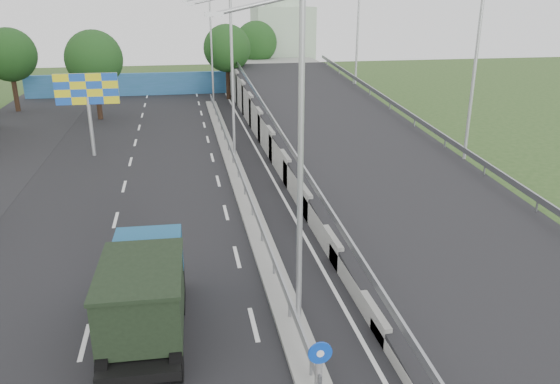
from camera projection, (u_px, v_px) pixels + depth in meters
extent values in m
cube|color=black|center=(187.00, 189.00, 30.49)|extent=(26.00, 90.00, 0.04)
cube|color=gray|center=(233.00, 164.00, 34.67)|extent=(1.00, 44.00, 0.20)
cube|color=gray|center=(418.00, 122.00, 36.03)|extent=(0.10, 50.00, 0.32)
cube|color=gray|center=(276.00, 128.00, 34.40)|extent=(0.10, 50.00, 0.32)
cube|color=gray|center=(233.00, 154.00, 34.45)|extent=(0.08, 44.00, 0.32)
cylinder|color=gray|center=(233.00, 158.00, 34.54)|extent=(0.09, 0.09, 0.60)
cylinder|color=black|center=(319.00, 375.00, 14.26)|extent=(0.20, 0.20, 1.20)
cylinder|color=#0C3FBF|center=(320.00, 353.00, 13.94)|extent=(0.64, 0.05, 0.64)
cylinder|color=white|center=(320.00, 354.00, 13.91)|extent=(0.20, 0.03, 0.20)
cylinder|color=#B2B5B7|center=(300.00, 171.00, 16.35)|extent=(0.18, 0.18, 10.00)
cylinder|color=#B2B5B7|center=(259.00, 4.00, 14.54)|extent=(2.57, 0.12, 0.66)
cube|color=#B2B5B7|center=(214.00, 14.00, 14.41)|extent=(0.50, 0.18, 0.12)
cylinder|color=#B2B5B7|center=(232.00, 79.00, 34.85)|extent=(0.18, 0.18, 10.00)
cylinder|color=#B2B5B7|center=(210.00, 0.00, 33.04)|extent=(2.57, 0.12, 0.66)
cube|color=#B2B5B7|center=(191.00, 4.00, 32.92)|extent=(0.50, 0.18, 0.12)
cylinder|color=#B2B5B7|center=(212.00, 50.00, 53.36)|extent=(0.18, 0.18, 10.00)
cube|color=#B2B5B7|center=(184.00, 2.00, 51.43)|extent=(0.50, 0.18, 0.12)
cube|color=#245C84|center=(170.00, 84.00, 59.53)|extent=(30.00, 0.50, 2.40)
cube|color=#B2CCAD|center=(282.00, 45.00, 68.23)|extent=(7.00, 7.00, 9.00)
cylinder|color=#B2CCAD|center=(282.00, 2.00, 66.54)|extent=(4.40, 4.40, 1.00)
cylinder|color=#B2B5B7|center=(91.00, 127.00, 36.18)|extent=(0.24, 0.24, 4.00)
cube|color=yellow|center=(87.00, 89.00, 35.34)|extent=(4.00, 0.20, 2.00)
cylinder|color=black|center=(98.00, 97.00, 47.12)|extent=(0.44, 0.44, 4.00)
sphere|color=#0E3515|center=(94.00, 59.00, 46.04)|extent=(4.80, 4.80, 4.80)
cylinder|color=black|center=(228.00, 80.00, 56.59)|extent=(0.44, 0.44, 4.00)
sphere|color=#0E3515|center=(227.00, 48.00, 55.51)|extent=(4.80, 4.80, 4.80)
cylinder|color=black|center=(15.00, 90.00, 50.37)|extent=(0.44, 0.44, 4.00)
sphere|color=#0E3515|center=(9.00, 55.00, 49.29)|extent=(4.80, 4.80, 4.80)
cylinder|color=black|center=(257.00, 71.00, 63.75)|extent=(0.44, 0.44, 4.00)
sphere|color=#0E3515|center=(256.00, 42.00, 62.67)|extent=(4.80, 4.80, 4.80)
cylinder|color=black|center=(123.00, 291.00, 18.87)|extent=(0.38, 1.08, 1.07)
cylinder|color=black|center=(180.00, 286.00, 19.15)|extent=(0.38, 1.08, 1.07)
cylinder|color=black|center=(120.00, 304.00, 18.06)|extent=(0.38, 1.08, 1.07)
cylinder|color=black|center=(179.00, 299.00, 18.34)|extent=(0.38, 1.08, 1.07)
cylinder|color=black|center=(104.00, 370.00, 14.88)|extent=(0.38, 1.08, 1.07)
cylinder|color=black|center=(177.00, 363.00, 15.16)|extent=(0.38, 1.08, 1.07)
cube|color=black|center=(147.00, 317.00, 17.06)|extent=(2.43, 6.12, 0.29)
cube|color=navy|center=(149.00, 257.00, 18.86)|extent=(2.29, 1.63, 1.66)
cube|color=black|center=(150.00, 236.00, 19.41)|extent=(1.86, 0.12, 0.68)
cube|color=black|center=(153.00, 272.00, 19.98)|extent=(2.25, 0.22, 0.49)
cube|color=black|center=(142.00, 297.00, 16.15)|extent=(2.46, 3.78, 1.76)
cube|color=black|center=(139.00, 269.00, 15.84)|extent=(2.56, 3.88, 0.12)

